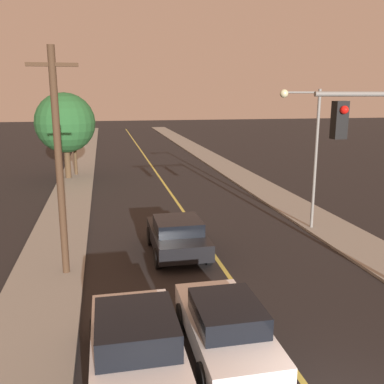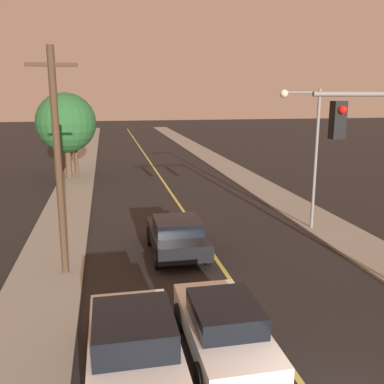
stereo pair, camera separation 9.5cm
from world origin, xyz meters
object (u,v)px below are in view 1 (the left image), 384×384
Objects in this scene: car_near_lane_second at (177,235)px; car_near_lane_front at (226,326)px; tree_left_near at (73,117)px; streetlamp_right at (307,139)px; utility_pole_left at (59,160)px; tree_left_far at (65,123)px; car_outer_lane_front at (136,344)px.

car_near_lane_front is at bearing -90.00° from car_near_lane_second.
tree_left_near reaches higher than car_near_lane_second.
utility_pole_left reaches higher than streetlamp_right.
car_near_lane_second is 19.12m from tree_left_near.
car_near_lane_front is 6.84m from car_near_lane_second.
tree_left_far is (-0.50, -1.28, -0.34)m from tree_left_near.
streetlamp_right is at bearing -55.70° from tree_left_near.
tree_left_near reaches higher than car_near_lane_front.
car_near_lane_front is at bearing -125.46° from streetlamp_right.
car_near_lane_second is at bearing 16.29° from utility_pole_left.
streetlamp_right is 10.80m from utility_pole_left.
car_outer_lane_front is at bearing -83.91° from tree_left_near.
streetlamp_right is 1.11× the size of tree_left_near.
car_near_lane_second is at bearing 73.39° from car_outer_lane_front.
tree_left_far is at bearing 102.81° from car_near_lane_front.
car_outer_lane_front is (-2.18, -0.45, 0.07)m from car_near_lane_front.
utility_pole_left is at bearing -163.48° from streetlamp_right.
tree_left_far is at bearing 107.73° from car_near_lane_second.
tree_left_near is at bearing 96.09° from car_outer_lane_front.
car_near_lane_second is 0.67× the size of tree_left_far.
utility_pole_left is at bearing -86.14° from tree_left_far.
tree_left_near is (-4.88, 24.95, 3.76)m from car_near_lane_front.
car_near_lane_second is 17.99m from tree_left_far.
car_near_lane_front is 0.69× the size of tree_left_far.
tree_left_near is at bearing 124.30° from streetlamp_right.
tree_left_near is at bearing 92.14° from utility_pole_left.
tree_left_near is 0.91× the size of tree_left_far.
tree_left_far is (-11.58, 14.97, -0.08)m from streetlamp_right.
utility_pole_left is 1.33× the size of tree_left_near.
streetlamp_right is 1.01× the size of tree_left_far.
car_outer_lane_front is at bearing -71.93° from utility_pole_left.
tree_left_far is (-1.22, 18.04, 0.10)m from utility_pole_left.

